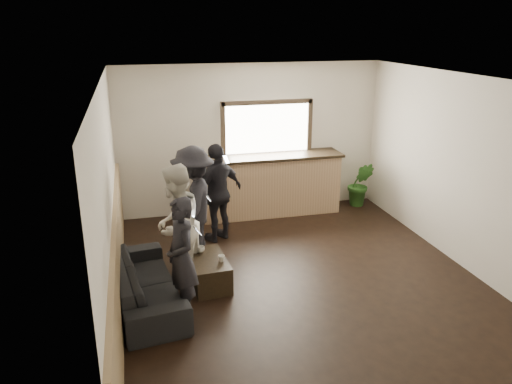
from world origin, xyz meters
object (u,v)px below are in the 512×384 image
object	(u,v)px
coffee_table	(208,271)
cup_a	(201,249)
person_c	(194,203)
potted_plant	(360,184)
sofa	(145,283)
person_d	(218,193)
person_a	(181,258)
person_b	(176,226)
cup_b	(221,258)
bar_counter	(270,181)

from	to	relation	value
coffee_table	cup_a	distance (m)	0.33
person_c	potted_plant	bearing A→B (deg)	128.78
cup_a	person_c	world-z (taller)	person_c
cup_a	sofa	bearing A→B (deg)	-146.76
cup_a	person_c	xyz separation A→B (m)	(0.01, 0.69, 0.45)
person_d	potted_plant	bearing A→B (deg)	167.20
coffee_table	person_a	bearing A→B (deg)	-121.80
person_b	person_d	xyz separation A→B (m)	(0.81, 1.33, -0.03)
person_c	cup_b	bearing A→B (deg)	27.70
coffee_table	person_c	xyz separation A→B (m)	(-0.06, 0.91, 0.69)
potted_plant	person_b	world-z (taller)	person_b
bar_counter	person_c	world-z (taller)	bar_counter
cup_a	person_c	bearing A→B (deg)	89.25
cup_a	coffee_table	bearing A→B (deg)	-72.53
person_b	person_c	world-z (taller)	person_c
cup_a	person_d	world-z (taller)	person_d
bar_counter	cup_b	distance (m)	2.96
bar_counter	person_a	world-z (taller)	bar_counter
person_a	person_d	world-z (taller)	person_d
bar_counter	person_b	distance (m)	3.05
person_a	person_d	size ratio (longest dim) A/B	0.93
cup_b	person_c	bearing A→B (deg)	102.23
bar_counter	potted_plant	distance (m)	1.86
sofa	cup_b	size ratio (longest dim) A/B	21.33
bar_counter	person_d	xyz separation A→B (m)	(-1.17, -0.98, 0.18)
bar_counter	sofa	distance (m)	3.71
bar_counter	potted_plant	bearing A→B (deg)	-1.42
bar_counter	potted_plant	size ratio (longest dim) A/B	3.02
cup_b	person_a	bearing A→B (deg)	-136.95
cup_a	person_c	distance (m)	0.82
person_a	bar_counter	bearing A→B (deg)	134.28
bar_counter	person_a	bearing A→B (deg)	-122.52
person_b	potted_plant	bearing A→B (deg)	146.16
coffee_table	person_d	size ratio (longest dim) A/B	0.53
bar_counter	cup_a	size ratio (longest dim) A/B	24.19
person_c	person_b	bearing A→B (deg)	-8.25
bar_counter	sofa	size ratio (longest dim) A/B	1.38
cup_b	person_c	size ratio (longest dim) A/B	0.05
potted_plant	person_c	bearing A→B (deg)	-156.68
person_b	person_a	bearing A→B (deg)	23.78
bar_counter	person_a	distance (m)	3.72
bar_counter	cup_a	world-z (taller)	bar_counter
coffee_table	cup_b	bearing A→B (deg)	-38.38
sofa	bar_counter	bearing A→B (deg)	-49.03
potted_plant	cup_b	bearing A→B (deg)	-142.08
bar_counter	cup_b	world-z (taller)	bar_counter
sofa	person_c	size ratio (longest dim) A/B	1.11
person_b	person_c	distance (m)	0.84
coffee_table	person_c	size ratio (longest dim) A/B	0.49
cup_b	potted_plant	world-z (taller)	potted_plant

